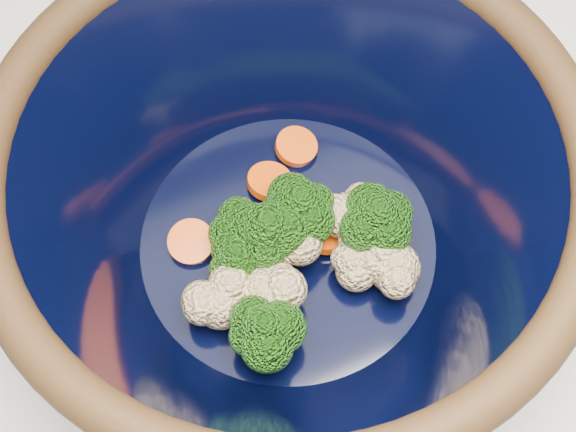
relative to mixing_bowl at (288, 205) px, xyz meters
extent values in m
cylinder|color=black|center=(0.00, 0.00, -0.08)|extent=(0.20, 0.20, 0.01)
torus|color=black|center=(0.00, 0.00, 0.05)|extent=(0.34, 0.34, 0.02)
cylinder|color=black|center=(0.00, 0.00, -0.05)|extent=(0.19, 0.19, 0.00)
cylinder|color=#608442|center=(0.05, -0.02, -0.04)|extent=(0.01, 0.01, 0.02)
ellipsoid|color=#296012|center=(0.05, -0.02, -0.01)|extent=(0.04, 0.04, 0.04)
cylinder|color=#608442|center=(-0.04, -0.06, -0.04)|extent=(0.01, 0.01, 0.02)
ellipsoid|color=#296012|center=(-0.04, -0.06, -0.02)|extent=(0.04, 0.04, 0.03)
cylinder|color=#608442|center=(-0.01, 0.00, -0.04)|extent=(0.01, 0.01, 0.02)
ellipsoid|color=#296012|center=(-0.01, 0.00, -0.01)|extent=(0.04, 0.04, 0.04)
cylinder|color=#608442|center=(0.05, -0.02, -0.04)|extent=(0.01, 0.01, 0.02)
ellipsoid|color=#296012|center=(0.05, -0.02, -0.02)|extent=(0.04, 0.04, 0.03)
cylinder|color=#608442|center=(0.01, 0.00, -0.04)|extent=(0.01, 0.01, 0.02)
ellipsoid|color=#296012|center=(0.01, 0.00, -0.01)|extent=(0.04, 0.04, 0.04)
cylinder|color=#608442|center=(0.01, 0.00, -0.04)|extent=(0.01, 0.01, 0.02)
ellipsoid|color=#296012|center=(0.01, 0.00, -0.02)|extent=(0.04, 0.04, 0.03)
cylinder|color=#608442|center=(-0.03, 0.01, -0.04)|extent=(0.01, 0.01, 0.02)
ellipsoid|color=#296012|center=(-0.03, 0.01, -0.02)|extent=(0.03, 0.03, 0.03)
cylinder|color=#608442|center=(-0.04, -0.01, -0.04)|extent=(0.01, 0.01, 0.02)
ellipsoid|color=#296012|center=(-0.04, -0.01, -0.02)|extent=(0.03, 0.03, 0.03)
sphere|color=beige|center=(-0.06, -0.03, -0.03)|extent=(0.03, 0.03, 0.03)
sphere|color=beige|center=(0.03, -0.04, -0.04)|extent=(0.03, 0.03, 0.03)
sphere|color=beige|center=(0.04, 0.00, -0.04)|extent=(0.03, 0.03, 0.03)
sphere|color=beige|center=(-0.03, -0.03, -0.03)|extent=(0.03, 0.03, 0.03)
sphere|color=beige|center=(0.05, -0.05, -0.03)|extent=(0.03, 0.03, 0.03)
sphere|color=beige|center=(0.00, 0.00, -0.03)|extent=(0.03, 0.03, 0.03)
sphere|color=beige|center=(0.01, 0.00, -0.03)|extent=(0.03, 0.03, 0.03)
sphere|color=beige|center=(0.03, -0.03, -0.04)|extent=(0.03, 0.03, 0.03)
cylinder|color=#E74A0A|center=(0.00, 0.01, -0.04)|extent=(0.03, 0.03, 0.01)
cylinder|color=#E74A0A|center=(-0.06, 0.02, -0.04)|extent=(0.03, 0.03, 0.01)
cylinder|color=#E74A0A|center=(0.01, 0.04, -0.04)|extent=(0.03, 0.03, 0.01)
cylinder|color=#E74A0A|center=(0.02, 0.02, -0.04)|extent=(0.03, 0.03, 0.01)
cylinder|color=#E74A0A|center=(0.02, -0.01, -0.04)|extent=(0.03, 0.03, 0.01)
cylinder|color=#E74A0A|center=(0.03, 0.06, -0.04)|extent=(0.03, 0.03, 0.01)
camera|label=1|loc=(-0.09, -0.20, 0.41)|focal=50.00mm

